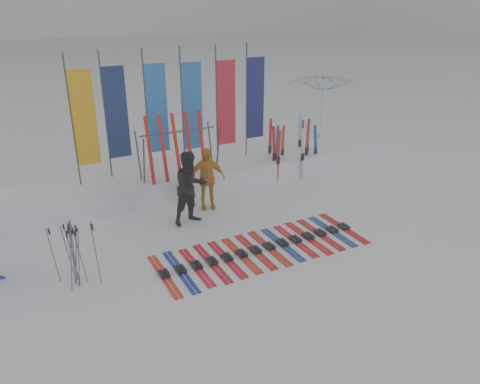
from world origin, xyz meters
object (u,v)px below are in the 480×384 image
person_yellow (206,179)px  ski_rack (179,147)px  person_black (191,188)px  tent_canopy (323,111)px  ski_row (262,249)px

person_yellow → ski_rack: ski_rack is taller
person_black → person_yellow: bearing=31.4°
person_black → tent_canopy: tent_canopy is taller
person_black → tent_canopy: size_ratio=0.61×
ski_row → ski_rack: ski_rack is taller
person_yellow → tent_canopy: bearing=41.7°
ski_row → ski_rack: (-0.49, 3.52, 1.35)m
person_yellow → tent_canopy: 6.43m
tent_canopy → ski_rack: size_ratio=1.41×
ski_row → person_yellow: bearing=93.7°
person_black → ski_row: size_ratio=0.39×
tent_canopy → ski_rack: 6.32m
person_yellow → ski_row: bearing=-71.8°
person_black → tent_canopy: 7.28m
person_yellow → tent_canopy: tent_canopy is taller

